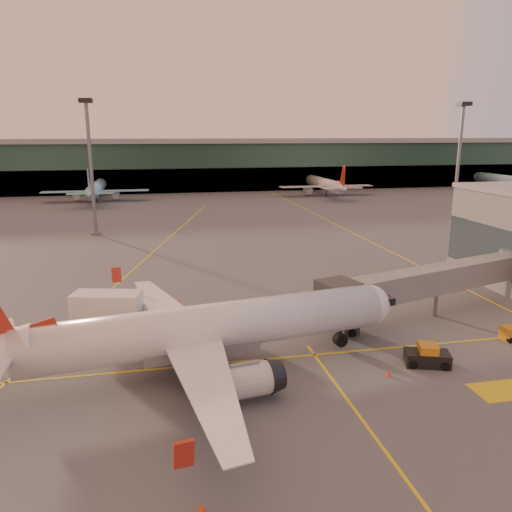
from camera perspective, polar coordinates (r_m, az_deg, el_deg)
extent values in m
plane|color=#4C4F54|center=(40.37, 1.98, -14.79)|extent=(600.00, 600.00, 0.00)
cube|color=yellow|center=(44.70, 0.46, -11.78)|extent=(80.00, 0.25, 0.01)
cube|color=yellow|center=(81.75, -12.31, -0.15)|extent=(31.30, 115.98, 0.01)
cube|color=yellow|center=(112.92, 8.56, 3.85)|extent=(0.25, 160.00, 0.01)
cube|color=yellow|center=(35.38, 13.63, -19.72)|extent=(0.25, 30.00, 0.01)
cube|color=yellow|center=(44.68, 27.09, -13.43)|extent=(6.00, 3.00, 0.01)
cube|color=#19382D|center=(176.98, -8.91, 10.03)|extent=(400.00, 18.00, 16.00)
cube|color=gray|center=(176.63, -9.02, 12.88)|extent=(400.00, 20.00, 1.60)
cube|color=black|center=(168.82, -8.72, 8.50)|extent=(400.00, 1.00, 8.00)
cube|color=#2D3D47|center=(68.34, 26.17, 0.30)|extent=(0.30, 21.60, 6.00)
cylinder|color=slate|center=(101.32, -18.32, 9.30)|extent=(0.70, 0.70, 25.00)
cube|color=black|center=(101.25, -18.88, 16.47)|extent=(2.40, 2.40, 0.80)
cube|color=slate|center=(102.87, -17.80, 2.50)|extent=(1.60, 1.60, 0.50)
cylinder|color=slate|center=(115.59, 22.08, 9.47)|extent=(0.70, 0.70, 25.00)
cube|color=black|center=(115.54, 22.67, 15.75)|extent=(2.40, 2.40, 0.80)
cube|color=slate|center=(116.96, 21.54, 3.50)|extent=(1.60, 1.60, 0.50)
cylinder|color=white|center=(41.58, -5.01, -8.05)|extent=(30.36, 8.58, 3.87)
sphere|color=white|center=(47.56, 12.82, -5.50)|extent=(3.79, 3.79, 3.79)
cube|color=black|center=(48.00, 13.95, -4.77)|extent=(2.12, 2.76, 0.68)
cylinder|color=silver|center=(37.57, -1.32, -14.09)|extent=(4.39, 3.12, 2.51)
cylinder|color=black|center=(40.12, -7.03, -13.68)|extent=(1.93, 1.61, 1.74)
cylinder|color=black|center=(39.88, -7.06, -13.00)|extent=(0.35, 0.35, 1.06)
cylinder|color=silver|center=(47.82, -6.03, -7.82)|extent=(4.39, 3.12, 2.51)
cylinder|color=black|center=(44.54, -8.60, -10.81)|extent=(1.93, 1.61, 1.74)
cylinder|color=black|center=(44.33, -8.63, -10.19)|extent=(0.35, 0.35, 1.06)
cube|color=slate|center=(41.81, -6.45, -9.83)|extent=(9.92, 4.56, 1.55)
cylinder|color=black|center=(47.16, 9.59, -9.41)|extent=(1.33, 0.96, 1.22)
cube|color=slate|center=(56.90, 20.04, -2.47)|extent=(26.92, 10.64, 2.70)
cube|color=#2D3035|center=(48.46, 9.36, -4.59)|extent=(4.26, 4.26, 3.00)
cube|color=#2D3035|center=(50.77, 10.46, -7.33)|extent=(1.60, 2.40, 2.40)
cylinder|color=black|center=(50.12, 10.89, -8.62)|extent=(0.80, 0.40, 0.80)
cylinder|color=black|center=(52.01, 9.97, -7.73)|extent=(0.80, 0.40, 0.80)
cylinder|color=slate|center=(57.69, 19.81, -5.08)|extent=(0.50, 0.50, 2.87)
cube|color=maroon|center=(49.89, -16.09, -8.52)|extent=(3.98, 3.34, 1.62)
cube|color=silver|center=(49.10, -16.65, -5.75)|extent=(6.74, 4.12, 3.03)
cylinder|color=black|center=(49.52, -18.70, -9.30)|extent=(1.04, 0.60, 0.97)
cylinder|color=black|center=(48.30, -14.31, -9.58)|extent=(1.04, 0.60, 0.97)
cylinder|color=black|center=(53.59, 27.01, -8.57)|extent=(0.59, 0.34, 0.57)
cube|color=black|center=(45.98, 18.97, -11.01)|extent=(4.11, 3.00, 1.19)
cube|color=orange|center=(45.65, 19.05, -10.09)|extent=(1.98, 2.12, 0.97)
cylinder|color=black|center=(45.03, 17.53, -11.74)|extent=(0.82, 0.54, 0.76)
cylinder|color=black|center=(45.61, 20.80, -11.68)|extent=(0.82, 0.54, 0.76)
cone|color=#FF410D|center=(48.30, 19.31, -10.26)|extent=(0.39, 0.39, 0.50)
cube|color=#FF410D|center=(48.39, 19.29, -10.52)|extent=(0.34, 0.34, 0.03)
cone|color=#FF410D|center=(29.33, -6.25, -26.72)|extent=(0.48, 0.48, 0.62)
cone|color=#FF410D|center=(58.89, -8.73, -5.18)|extent=(0.46, 0.46, 0.58)
cube|color=#FF410D|center=(58.98, -8.72, -5.44)|extent=(0.40, 0.40, 0.03)
cone|color=#FF410D|center=(43.28, 14.91, -12.82)|extent=(0.40, 0.40, 0.51)
cube|color=#FF410D|center=(43.39, 14.89, -13.11)|extent=(0.34, 0.34, 0.03)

